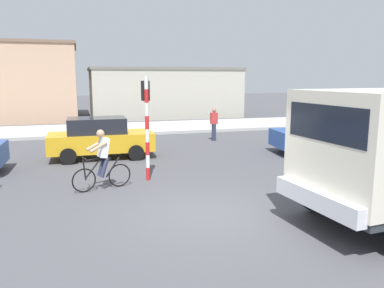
{
  "coord_description": "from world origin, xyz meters",
  "views": [
    {
      "loc": [
        -2.79,
        -8.2,
        3.17
      ],
      "look_at": [
        0.38,
        2.5,
        1.2
      ],
      "focal_mm": 35.78,
      "sensor_mm": 36.0,
      "label": 1
    }
  ],
  "objects_px": {
    "traffic_light_pole": "(146,114)",
    "pedestrian_near_kerb": "(214,124)",
    "car_white_mid": "(321,134)",
    "car_far_side": "(100,138)",
    "cyclist": "(102,160)"
  },
  "relations": [
    {
      "from": "car_far_side",
      "to": "pedestrian_near_kerb",
      "type": "xyz_separation_m",
      "value": [
        5.7,
        2.66,
        0.03
      ]
    },
    {
      "from": "car_far_side",
      "to": "pedestrian_near_kerb",
      "type": "relative_size",
      "value": 2.48
    },
    {
      "from": "cyclist",
      "to": "traffic_light_pole",
      "type": "height_order",
      "value": "traffic_light_pole"
    },
    {
      "from": "cyclist",
      "to": "car_white_mid",
      "type": "xyz_separation_m",
      "value": [
        9.1,
        2.8,
        -0.05
      ]
    },
    {
      "from": "car_white_mid",
      "to": "traffic_light_pole",
      "type": "bearing_deg",
      "value": -164.58
    },
    {
      "from": "traffic_light_pole",
      "to": "pedestrian_near_kerb",
      "type": "height_order",
      "value": "traffic_light_pole"
    },
    {
      "from": "car_white_mid",
      "to": "car_far_side",
      "type": "bearing_deg",
      "value": 169.76
    },
    {
      "from": "car_white_mid",
      "to": "pedestrian_near_kerb",
      "type": "distance_m",
      "value": 5.33
    },
    {
      "from": "car_white_mid",
      "to": "pedestrian_near_kerb",
      "type": "bearing_deg",
      "value": 126.88
    },
    {
      "from": "traffic_light_pole",
      "to": "pedestrian_near_kerb",
      "type": "xyz_separation_m",
      "value": [
        4.49,
        6.39,
        -1.22
      ]
    },
    {
      "from": "cyclist",
      "to": "car_far_side",
      "type": "bearing_deg",
      "value": 87.44
    },
    {
      "from": "car_white_mid",
      "to": "pedestrian_near_kerb",
      "type": "relative_size",
      "value": 2.58
    },
    {
      "from": "traffic_light_pole",
      "to": "car_white_mid",
      "type": "distance_m",
      "value": 8.07
    },
    {
      "from": "traffic_light_pole",
      "to": "car_far_side",
      "type": "height_order",
      "value": "traffic_light_pole"
    },
    {
      "from": "pedestrian_near_kerb",
      "to": "traffic_light_pole",
      "type": "bearing_deg",
      "value": -125.08
    }
  ]
}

